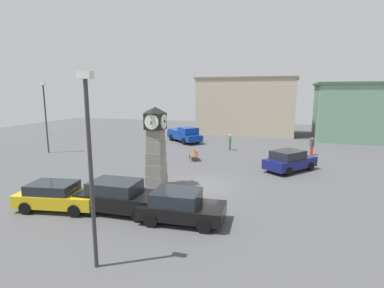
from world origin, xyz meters
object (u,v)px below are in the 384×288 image
object	(u,v)px
car_far_lot	(289,160)
pedestrian_crossing_lot	(312,145)
clock_tower	(156,146)
pedestrian_near_bench	(230,141)
bollard_near_tower	(101,191)
bench	(194,154)
street_lamp_near_road	(45,113)
car_near_tower	(120,196)
bollard_mid_row	(122,194)
pickup_truck	(184,134)
street_lamp_far_side	(90,160)
car_by_building	(180,206)
car_navy_sedan	(57,196)
bollard_far_row	(144,195)

from	to	relation	value
car_far_lot	pedestrian_crossing_lot	distance (m)	7.02
clock_tower	pedestrian_near_bench	distance (m)	13.71
bollard_near_tower	bench	world-z (taller)	bollard_near_tower
car_far_lot	street_lamp_near_road	bearing A→B (deg)	179.34
clock_tower	car_near_tower	world-z (taller)	clock_tower
bollard_mid_row	bench	world-z (taller)	bollard_mid_row
pickup_truck	street_lamp_near_road	world-z (taller)	street_lamp_near_road
pedestrian_crossing_lot	street_lamp_far_side	xyz separation A→B (m)	(-8.88, -22.15, 2.87)
street_lamp_near_road	street_lamp_far_side	world-z (taller)	street_lamp_near_road
street_lamp_far_side	bench	bearing A→B (deg)	94.75
car_by_building	pickup_truck	xyz separation A→B (m)	(-6.87, 21.41, 0.17)
clock_tower	pedestrian_near_bench	size ratio (longest dim) A/B	3.04
bollard_mid_row	street_lamp_far_side	size ratio (longest dim) A/B	0.14
pedestrian_near_bench	street_lamp_far_side	xyz separation A→B (m)	(-0.92, -22.34, 2.90)
car_navy_sedan	bollard_far_row	bearing A→B (deg)	25.59
bollard_near_tower	car_far_lot	xyz separation A→B (m)	(10.24, 9.82, 0.25)
bollard_mid_row	street_lamp_near_road	distance (m)	17.61
car_far_lot	bollard_near_tower	bearing A→B (deg)	-136.20
bollard_mid_row	pedestrian_crossing_lot	world-z (taller)	pedestrian_crossing_lot
bench	bollard_far_row	bearing A→B (deg)	-87.97
bollard_near_tower	pickup_truck	distance (m)	20.24
car_navy_sedan	pickup_truck	world-z (taller)	pickup_truck
car_near_tower	pedestrian_crossing_lot	xyz separation A→B (m)	(10.61, 17.55, 0.18)
pickup_truck	car_near_tower	bearing A→B (deg)	-80.57
clock_tower	street_lamp_near_road	xyz separation A→B (m)	(-14.70, 6.77, 1.32)
car_near_tower	clock_tower	bearing A→B (deg)	88.16
bollard_mid_row	pedestrian_crossing_lot	xyz separation A→B (m)	(11.12, 16.44, 0.51)
bollard_mid_row	car_near_tower	xyz separation A→B (m)	(0.51, -1.11, 0.33)
clock_tower	street_lamp_far_side	size ratio (longest dim) A/B	0.76
bollard_far_row	car_navy_sedan	size ratio (longest dim) A/B	0.23
pickup_truck	pedestrian_crossing_lot	distance (m)	14.60
bollard_near_tower	car_near_tower	size ratio (longest dim) A/B	0.25
car_navy_sedan	car_near_tower	size ratio (longest dim) A/B	1.00
car_near_tower	pickup_truck	world-z (taller)	pickup_truck
bollard_mid_row	pickup_truck	distance (m)	20.34
bollard_mid_row	bench	size ratio (longest dim) A/B	0.58
bench	pedestrian_near_bench	world-z (taller)	pedestrian_near_bench
bollard_mid_row	bench	bearing A→B (deg)	85.73
car_by_building	car_navy_sedan	bearing A→B (deg)	-176.06
street_lamp_near_road	pedestrian_near_bench	bearing A→B (deg)	20.99
bollard_mid_row	street_lamp_near_road	xyz separation A→B (m)	(-14.05, 10.03, 3.47)
bollard_near_tower	car_near_tower	xyz separation A→B (m)	(1.79, -1.06, 0.25)
car_by_building	bench	world-z (taller)	car_by_building
car_navy_sedan	bench	distance (m)	13.44
bollard_far_row	street_lamp_near_road	size ratio (longest dim) A/B	0.14
bollard_near_tower	car_navy_sedan	world-z (taller)	car_navy_sedan
clock_tower	bollard_mid_row	world-z (taller)	clock_tower
bollard_near_tower	bollard_mid_row	world-z (taller)	bollard_near_tower
pedestrian_crossing_lot	street_lamp_far_side	world-z (taller)	street_lamp_far_side
clock_tower	street_lamp_far_side	distance (m)	9.19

